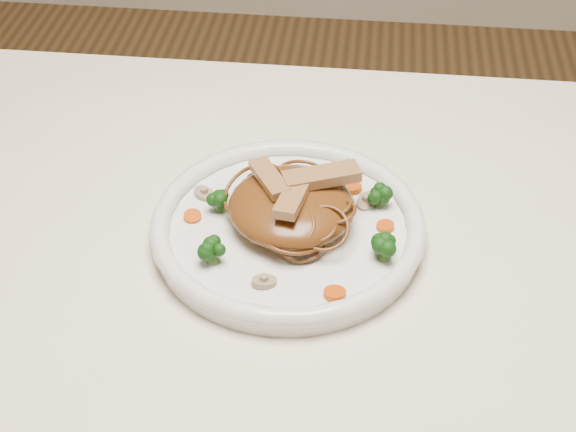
# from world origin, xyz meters

# --- Properties ---
(table) EXTENTS (1.20, 0.80, 0.75)m
(table) POSITION_xyz_m (0.00, 0.00, 0.65)
(table) COLOR beige
(table) RESTS_ON ground
(plate) EXTENTS (0.35, 0.35, 0.02)m
(plate) POSITION_xyz_m (-0.03, 0.06, 0.76)
(plate) COLOR white
(plate) RESTS_ON table
(noodle_mound) EXTENTS (0.16, 0.16, 0.04)m
(noodle_mound) POSITION_xyz_m (-0.02, 0.06, 0.79)
(noodle_mound) COLOR #613312
(noodle_mound) RESTS_ON plate
(chicken_a) EXTENTS (0.08, 0.05, 0.01)m
(chicken_a) POSITION_xyz_m (0.00, 0.08, 0.81)
(chicken_a) COLOR #AA7C50
(chicken_a) RESTS_ON noodle_mound
(chicken_b) EXTENTS (0.05, 0.06, 0.01)m
(chicken_b) POSITION_xyz_m (-0.05, 0.07, 0.81)
(chicken_b) COLOR #AA7C50
(chicken_b) RESTS_ON noodle_mound
(chicken_c) EXTENTS (0.03, 0.07, 0.01)m
(chicken_c) POSITION_xyz_m (-0.02, 0.05, 0.81)
(chicken_c) COLOR #AA7C50
(chicken_c) RESTS_ON noodle_mound
(broccoli_0) EXTENTS (0.03, 0.03, 0.03)m
(broccoli_0) POSITION_xyz_m (0.06, 0.10, 0.78)
(broccoli_0) COLOR #12440E
(broccoli_0) RESTS_ON plate
(broccoli_1) EXTENTS (0.03, 0.03, 0.03)m
(broccoli_1) POSITION_xyz_m (-0.10, 0.07, 0.78)
(broccoli_1) COLOR #12440E
(broccoli_1) RESTS_ON plate
(broccoli_2) EXTENTS (0.03, 0.03, 0.03)m
(broccoli_2) POSITION_xyz_m (-0.09, -0.00, 0.78)
(broccoli_2) COLOR #12440E
(broccoli_2) RESTS_ON plate
(broccoli_3) EXTENTS (0.03, 0.03, 0.03)m
(broccoli_3) POSITION_xyz_m (0.07, 0.02, 0.78)
(broccoli_3) COLOR #12440E
(broccoli_3) RESTS_ON plate
(carrot_0) EXTENTS (0.03, 0.03, 0.00)m
(carrot_0) POSITION_xyz_m (0.04, 0.12, 0.77)
(carrot_0) COLOR #C74407
(carrot_0) RESTS_ON plate
(carrot_1) EXTENTS (0.02, 0.02, 0.00)m
(carrot_1) POSITION_xyz_m (-0.13, 0.06, 0.77)
(carrot_1) COLOR #C74407
(carrot_1) RESTS_ON plate
(carrot_2) EXTENTS (0.02, 0.02, 0.00)m
(carrot_2) POSITION_xyz_m (0.07, 0.06, 0.77)
(carrot_2) COLOR #C74407
(carrot_2) RESTS_ON plate
(carrot_3) EXTENTS (0.02, 0.02, 0.00)m
(carrot_3) POSITION_xyz_m (-0.06, 0.13, 0.77)
(carrot_3) COLOR #C74407
(carrot_3) RESTS_ON plate
(carrot_4) EXTENTS (0.03, 0.03, 0.00)m
(carrot_4) POSITION_xyz_m (0.03, -0.04, 0.77)
(carrot_4) COLOR #C74407
(carrot_4) RESTS_ON plate
(mushroom_0) EXTENTS (0.03, 0.03, 0.01)m
(mushroom_0) POSITION_xyz_m (-0.04, -0.03, 0.77)
(mushroom_0) COLOR gray
(mushroom_0) RESTS_ON plate
(mushroom_1) EXTENTS (0.03, 0.03, 0.01)m
(mushroom_1) POSITION_xyz_m (0.05, 0.10, 0.77)
(mushroom_1) COLOR gray
(mushroom_1) RESTS_ON plate
(mushroom_2) EXTENTS (0.03, 0.03, 0.01)m
(mushroom_2) POSITION_xyz_m (-0.12, 0.09, 0.77)
(mushroom_2) COLOR gray
(mushroom_2) RESTS_ON plate
(mushroom_3) EXTENTS (0.03, 0.03, 0.01)m
(mushroom_3) POSITION_xyz_m (0.03, 0.16, 0.77)
(mushroom_3) COLOR gray
(mushroom_3) RESTS_ON plate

